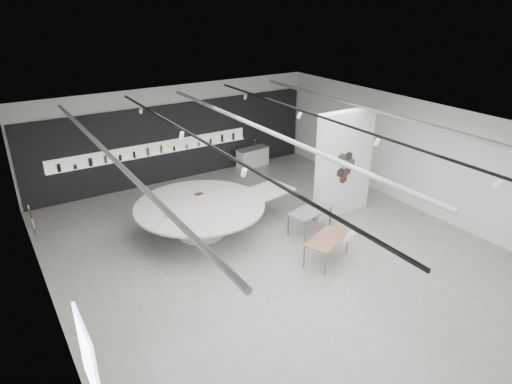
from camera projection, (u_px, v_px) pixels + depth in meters
room at (272, 189)px, 12.65m from camera, size 12.02×14.02×3.82m
back_wall_display at (175, 143)px, 18.24m from camera, size 11.80×0.27×3.10m
partition_column at (344, 164)px, 15.29m from camera, size 2.20×0.38×3.60m
display_island at (203, 214)px, 14.32m from camera, size 5.65×4.68×1.04m
sample_table_wood at (327, 240)px, 12.90m from camera, size 1.66×1.27×0.70m
sample_table_stone at (310, 212)px, 14.45m from camera, size 1.61×1.09×0.75m
kitchen_counter at (253, 157)px, 20.03m from camera, size 1.52×0.74×1.15m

